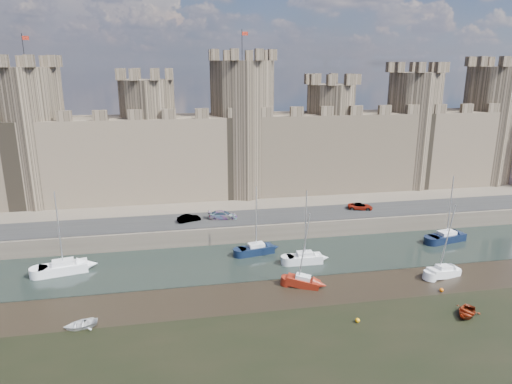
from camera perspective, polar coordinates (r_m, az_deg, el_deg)
ground at (r=40.84m, az=6.81°, el=-22.18°), size 160.00×160.00×0.00m
water_channel at (r=60.91m, az=0.09°, el=-8.46°), size 160.00×12.00×0.08m
quay at (r=94.22m, az=-3.94°, el=1.11°), size 160.00×60.00×2.50m
road at (r=69.16m, az=-1.44°, el=-3.21°), size 160.00×7.00×0.10m
castle at (r=80.29m, az=-3.53°, el=6.16°), size 108.50×11.00×29.00m
car_1 at (r=68.02m, az=-8.38°, el=-3.26°), size 3.58×2.17×1.11m
car_2 at (r=68.67m, az=-4.17°, el=-2.88°), size 4.49×2.27×1.25m
car_3 at (r=74.69m, az=12.90°, el=-1.77°), size 4.24×2.85×1.08m
sailboat_0 at (r=61.77m, az=-22.92°, el=-8.65°), size 5.93×3.29×10.47m
sailboat_1 at (r=62.40m, az=0.03°, el=-7.13°), size 4.98×2.70×9.46m
sailboat_2 at (r=59.97m, az=6.10°, el=-8.18°), size 4.55×1.86×9.73m
sailboat_3 at (r=72.15m, az=22.71°, el=-5.17°), size 5.89×3.27×9.76m
sailboat_4 at (r=54.22m, az=5.91°, el=-11.02°), size 4.10×2.92×8.95m
sailboat_5 at (r=60.74m, az=22.37°, el=-9.15°), size 4.51×2.58×9.15m
dinghy_4 at (r=53.11m, az=24.84°, el=-13.53°), size 4.12×4.10×0.70m
dinghy_6 at (r=49.67m, az=-21.08°, el=-15.23°), size 3.39×2.53×0.67m
buoy_1 at (r=48.54m, az=12.58°, el=-15.39°), size 0.48×0.48×0.48m
buoy_3 at (r=57.03m, az=22.17°, el=-11.27°), size 0.47×0.47×0.47m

